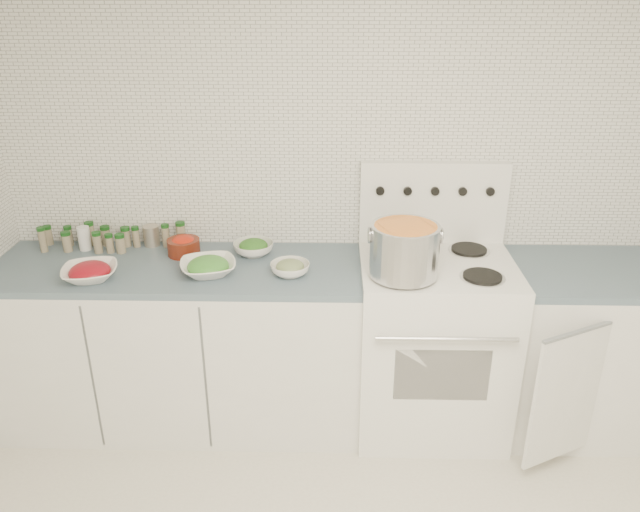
{
  "coord_description": "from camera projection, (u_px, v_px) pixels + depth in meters",
  "views": [
    {
      "loc": [
        -0.04,
        -1.62,
        2.2
      ],
      "look_at": [
        -0.1,
        1.14,
        0.98
      ],
      "focal_mm": 35.0,
      "sensor_mm": 36.0,
      "label": 1
    }
  ],
  "objects": [
    {
      "name": "room_walls",
      "position": [
        347.0,
        232.0,
        1.74
      ],
      "size": [
        3.54,
        3.04,
        2.52
      ],
      "color": "white",
      "rests_on": "ground"
    },
    {
      "name": "counter_left",
      "position": [
        183.0,
        343.0,
        3.29
      ],
      "size": [
        1.85,
        0.62,
        0.9
      ],
      "color": "white",
      "rests_on": "ground"
    },
    {
      "name": "stove",
      "position": [
        432.0,
        339.0,
        3.24
      ],
      "size": [
        0.76,
        0.7,
        1.36
      ],
      "color": "white",
      "rests_on": "ground"
    },
    {
      "name": "counter_right",
      "position": [
        589.0,
        348.0,
        3.24
      ],
      "size": [
        0.89,
        0.81,
        0.9
      ],
      "color": "white",
      "rests_on": "ground"
    },
    {
      "name": "stock_pot",
      "position": [
        404.0,
        248.0,
        2.86
      ],
      "size": [
        0.34,
        0.32,
        0.24
      ],
      "rotation": [
        0.0,
        0.0,
        -0.01
      ],
      "color": "silver",
      "rests_on": "stove"
    },
    {
      "name": "bowl_tomato",
      "position": [
        90.0,
        272.0,
        2.96
      ],
      "size": [
        0.31,
        0.31,
        0.09
      ],
      "color": "white",
      "rests_on": "counter_left"
    },
    {
      "name": "bowl_snowpea",
      "position": [
        208.0,
        267.0,
        3.01
      ],
      "size": [
        0.33,
        0.33,
        0.09
      ],
      "color": "white",
      "rests_on": "counter_left"
    },
    {
      "name": "bowl_broccoli",
      "position": [
        254.0,
        247.0,
        3.22
      ],
      "size": [
        0.27,
        0.27,
        0.08
      ],
      "color": "white",
      "rests_on": "counter_left"
    },
    {
      "name": "bowl_zucchini",
      "position": [
        290.0,
        268.0,
        3.0
      ],
      "size": [
        0.22,
        0.22,
        0.08
      ],
      "color": "white",
      "rests_on": "counter_left"
    },
    {
      "name": "bowl_pepper",
      "position": [
        184.0,
        245.0,
        3.22
      ],
      "size": [
        0.17,
        0.17,
        0.1
      ],
      "color": "#5C1D0F",
      "rests_on": "counter_left"
    },
    {
      "name": "salt_canister",
      "position": [
        84.0,
        238.0,
        3.27
      ],
      "size": [
        0.07,
        0.07,
        0.13
      ],
      "primitive_type": "cylinder",
      "rotation": [
        0.0,
        0.0,
        -0.09
      ],
      "color": "white",
      "rests_on": "counter_left"
    },
    {
      "name": "tin_can",
      "position": [
        151.0,
        236.0,
        3.33
      ],
      "size": [
        0.11,
        0.11,
        0.11
      ],
      "primitive_type": "cylinder",
      "rotation": [
        0.0,
        0.0,
        0.43
      ],
      "color": "#ADA293",
      "rests_on": "counter_left"
    },
    {
      "name": "spice_cluster",
      "position": [
        107.0,
        238.0,
        3.29
      ],
      "size": [
        0.76,
        0.16,
        0.14
      ],
      "color": "gray",
      "rests_on": "counter_left"
    }
  ]
}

